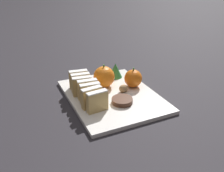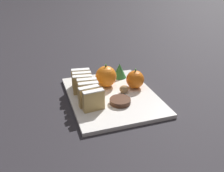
% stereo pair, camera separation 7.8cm
% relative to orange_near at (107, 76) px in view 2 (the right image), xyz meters
% --- Properties ---
extents(ground_plane, '(6.00, 6.00, 0.00)m').
position_rel_orange_near_xyz_m(ground_plane, '(-0.00, -0.06, -0.05)').
color(ground_plane, '#28262B').
extents(serving_platter, '(0.27, 0.34, 0.01)m').
position_rel_orange_near_xyz_m(serving_platter, '(-0.00, -0.06, -0.04)').
color(serving_platter, white).
rests_on(serving_platter, ground_plane).
extents(stollen_slice_front, '(0.06, 0.02, 0.06)m').
position_rel_orange_near_xyz_m(stollen_slice_front, '(-0.08, -0.14, -0.00)').
color(stollen_slice_front, tan).
rests_on(stollen_slice_front, serving_platter).
extents(stollen_slice_second, '(0.06, 0.02, 0.06)m').
position_rel_orange_near_xyz_m(stollen_slice_second, '(-0.09, -0.11, -0.00)').
color(stollen_slice_second, tan).
rests_on(stollen_slice_second, serving_platter).
extents(stollen_slice_third, '(0.06, 0.02, 0.06)m').
position_rel_orange_near_xyz_m(stollen_slice_third, '(-0.08, -0.08, -0.00)').
color(stollen_slice_third, tan).
rests_on(stollen_slice_third, serving_platter).
extents(stollen_slice_fourth, '(0.06, 0.02, 0.06)m').
position_rel_orange_near_xyz_m(stollen_slice_fourth, '(-0.08, -0.05, -0.00)').
color(stollen_slice_fourth, tan).
rests_on(stollen_slice_fourth, serving_platter).
extents(stollen_slice_fifth, '(0.06, 0.03, 0.06)m').
position_rel_orange_near_xyz_m(stollen_slice_fifth, '(-0.09, -0.03, -0.00)').
color(stollen_slice_fifth, tan).
rests_on(stollen_slice_fifth, serving_platter).
extents(stollen_slice_sixth, '(0.06, 0.03, 0.06)m').
position_rel_orange_near_xyz_m(stollen_slice_sixth, '(-0.09, 0.00, -0.00)').
color(stollen_slice_sixth, tan).
rests_on(stollen_slice_sixth, serving_platter).
extents(stollen_slice_back, '(0.06, 0.03, 0.06)m').
position_rel_orange_near_xyz_m(stollen_slice_back, '(-0.08, 0.03, -0.00)').
color(stollen_slice_back, tan).
rests_on(stollen_slice_back, serving_platter).
extents(orange_near, '(0.07, 0.07, 0.08)m').
position_rel_orange_near_xyz_m(orange_near, '(0.00, 0.00, 0.00)').
color(orange_near, orange).
rests_on(orange_near, serving_platter).
extents(orange_far, '(0.06, 0.06, 0.07)m').
position_rel_orange_near_xyz_m(orange_far, '(0.09, -0.04, -0.01)').
color(orange_far, orange).
rests_on(orange_far, serving_platter).
extents(walnut, '(0.03, 0.03, 0.03)m').
position_rel_orange_near_xyz_m(walnut, '(0.04, -0.06, -0.02)').
color(walnut, '#9E7A51').
rests_on(walnut, serving_platter).
extents(chocolate_cookie, '(0.06, 0.06, 0.01)m').
position_rel_orange_near_xyz_m(chocolate_cookie, '(0.00, -0.12, -0.03)').
color(chocolate_cookie, '#472819').
rests_on(chocolate_cookie, serving_platter).
extents(evergreen_sprig, '(0.05, 0.05, 0.05)m').
position_rel_orange_near_xyz_m(evergreen_sprig, '(0.07, 0.05, -0.01)').
color(evergreen_sprig, '#2D7538').
rests_on(evergreen_sprig, serving_platter).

